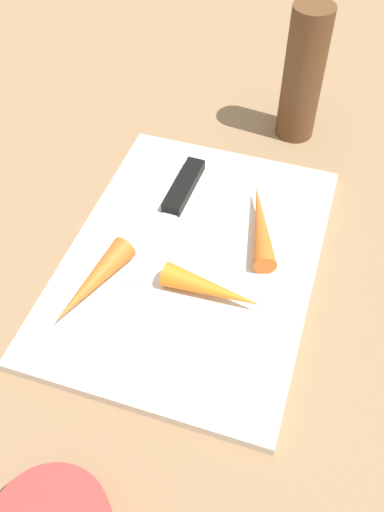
{
  "coord_description": "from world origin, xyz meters",
  "views": [
    {
      "loc": [
        -0.37,
        -0.12,
        0.47
      ],
      "look_at": [
        0.0,
        0.0,
        0.01
      ],
      "focal_mm": 39.35,
      "sensor_mm": 36.0,
      "label": 1
    }
  ],
  "objects": [
    {
      "name": "carrot_shortest",
      "position": [
        -0.05,
        -0.04,
        0.02
      ],
      "size": [
        0.03,
        0.11,
        0.03
      ],
      "primitive_type": "cone",
      "rotation": [
        0.0,
        1.57,
        4.63
      ],
      "color": "orange",
      "rests_on": "cutting_board"
    },
    {
      "name": "carrot_medium",
      "position": [
        -0.08,
        0.08,
        0.03
      ],
      "size": [
        0.11,
        0.05,
        0.03
      ],
      "primitive_type": "cone",
      "rotation": [
        0.0,
        1.57,
        2.89
      ],
      "color": "orange",
      "rests_on": "cutting_board"
    },
    {
      "name": "knife",
      "position": [
        0.08,
        0.04,
        0.02
      ],
      "size": [
        0.2,
        0.03,
        0.01
      ],
      "rotation": [
        0.0,
        0.0,
        3.11
      ],
      "color": "#B7B7BC",
      "rests_on": "cutting_board"
    },
    {
      "name": "ground_plane",
      "position": [
        0.0,
        0.0,
        0.0
      ],
      "size": [
        1.4,
        1.4,
        0.0
      ],
      "primitive_type": "plane",
      "color": "#8C6D4C"
    },
    {
      "name": "cutting_board",
      "position": [
        0.0,
        0.0,
        0.01
      ],
      "size": [
        0.36,
        0.26,
        0.01
      ],
      "primitive_type": "cube",
      "color": "silver",
      "rests_on": "ground_plane"
    },
    {
      "name": "carrot_longest",
      "position": [
        0.06,
        -0.06,
        0.02
      ],
      "size": [
        0.12,
        0.06,
        0.02
      ],
      "primitive_type": "cone",
      "rotation": [
        0.0,
        1.57,
        0.31
      ],
      "color": "orange",
      "rests_on": "cutting_board"
    },
    {
      "name": "pepper_grinder",
      "position": [
        0.26,
        -0.06,
        0.09
      ],
      "size": [
        0.05,
        0.05,
        0.17
      ],
      "primitive_type": "cylinder",
      "color": "brown",
      "rests_on": "ground_plane"
    }
  ]
}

